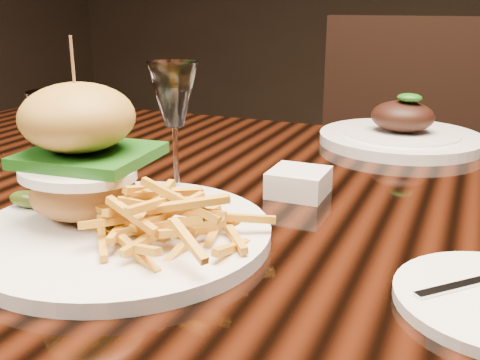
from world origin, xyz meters
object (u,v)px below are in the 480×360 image
at_px(dining_table, 295,256).
at_px(wine_glass, 174,100).
at_px(burger_plate, 112,191).
at_px(far_dish, 401,134).
at_px(chair_far, 394,172).

height_order(dining_table, wine_glass, wine_glass).
distance_m(burger_plate, far_dish, 0.58).
distance_m(wine_glass, chair_far, 1.01).
relative_size(far_dish, chair_far, 0.30).
xyz_separation_m(dining_table, chair_far, (0.01, 0.89, -0.13)).
height_order(far_dish, chair_far, chair_far).
bearing_deg(chair_far, far_dish, -84.09).
bearing_deg(wine_glass, far_dish, 60.37).
xyz_separation_m(burger_plate, chair_far, (0.15, 1.08, -0.26)).
height_order(burger_plate, chair_far, burger_plate).
bearing_deg(wine_glass, burger_plate, -88.23).
bearing_deg(far_dish, dining_table, -102.51).
bearing_deg(wine_glass, dining_table, 16.79).
height_order(dining_table, far_dish, far_dish).
relative_size(dining_table, far_dish, 5.70).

